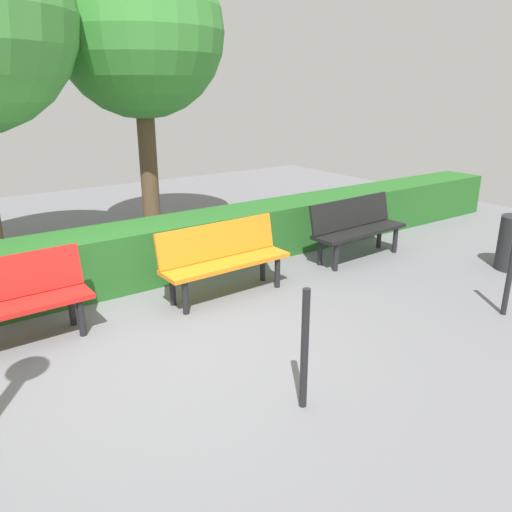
% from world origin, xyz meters
% --- Properties ---
extents(ground_plane, '(16.72, 16.72, 0.00)m').
position_xyz_m(ground_plane, '(0.00, 0.00, 0.00)').
color(ground_plane, slate).
extents(bench_black, '(1.61, 0.54, 0.86)m').
position_xyz_m(bench_black, '(-3.40, -0.81, 0.48)').
color(bench_black, black).
rests_on(bench_black, ground_plane).
extents(bench_orange, '(1.61, 0.50, 0.86)m').
position_xyz_m(bench_orange, '(-1.11, -0.75, 0.48)').
color(bench_orange, orange).
rests_on(bench_orange, ground_plane).
extents(bench_red, '(1.51, 0.51, 0.86)m').
position_xyz_m(bench_red, '(1.23, -0.87, 0.48)').
color(bench_red, red).
rests_on(bench_red, ground_plane).
extents(hedge_row, '(12.72, 0.76, 0.73)m').
position_xyz_m(hedge_row, '(-1.07, -1.75, 0.36)').
color(hedge_row, '#266023').
rests_on(hedge_row, ground_plane).
extents(tree_near, '(2.51, 2.51, 4.41)m').
position_xyz_m(tree_near, '(-1.41, -3.49, 3.14)').
color(tree_near, brown).
rests_on(tree_near, ground_plane).
extents(railing_post_near, '(0.06, 0.06, 1.00)m').
position_xyz_m(railing_post_near, '(-3.33, 1.52, 0.50)').
color(railing_post_near, black).
rests_on(railing_post_near, ground_plane).
extents(railing_post_mid, '(0.06, 0.06, 1.00)m').
position_xyz_m(railing_post_mid, '(-0.43, 1.52, 0.50)').
color(railing_post_mid, black).
rests_on(railing_post_mid, ground_plane).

